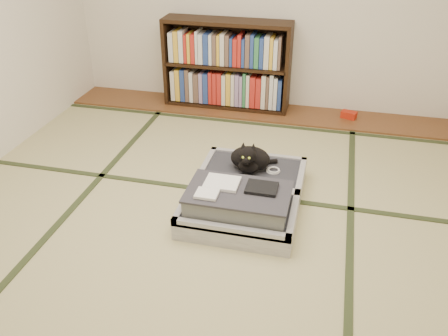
# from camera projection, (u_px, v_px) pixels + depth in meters

# --- Properties ---
(floor) EXTENTS (4.50, 4.50, 0.00)m
(floor) POSITION_uv_depth(u_px,v_px,m) (205.00, 222.00, 3.36)
(floor) COLOR #C8BC85
(floor) RESTS_ON ground
(wood_strip) EXTENTS (4.00, 0.50, 0.02)m
(wood_strip) POSITION_uv_depth(u_px,v_px,m) (256.00, 111.00, 5.03)
(wood_strip) COLOR brown
(wood_strip) RESTS_ON ground
(red_item) EXTENTS (0.17, 0.13, 0.07)m
(red_item) POSITION_uv_depth(u_px,v_px,m) (349.00, 115.00, 4.84)
(red_item) COLOR #AD200D
(red_item) RESTS_ON wood_strip
(room_shell) EXTENTS (4.50, 4.50, 4.50)m
(room_shell) POSITION_uv_depth(u_px,v_px,m) (200.00, 9.00, 2.62)
(room_shell) COLOR white
(room_shell) RESTS_ON ground
(tatami_borders) EXTENTS (4.00, 4.50, 0.01)m
(tatami_borders) POSITION_uv_depth(u_px,v_px,m) (222.00, 185.00, 3.77)
(tatami_borders) COLOR #2D381E
(tatami_borders) RESTS_ON ground
(bookcase) EXTENTS (1.32, 0.30, 0.92)m
(bookcase) POSITION_uv_depth(u_px,v_px,m) (227.00, 66.00, 4.94)
(bookcase) COLOR black
(bookcase) RESTS_ON wood_strip
(suitcase) EXTENTS (0.79, 1.06, 0.31)m
(suitcase) POSITION_uv_depth(u_px,v_px,m) (244.00, 196.00, 3.45)
(suitcase) COLOR silver
(suitcase) RESTS_ON floor
(cat) EXTENTS (0.35, 0.36, 0.29)m
(cat) POSITION_uv_depth(u_px,v_px,m) (250.00, 159.00, 3.62)
(cat) COLOR black
(cat) RESTS_ON suitcase
(cable_coil) EXTENTS (0.11, 0.11, 0.03)m
(cable_coil) POSITION_uv_depth(u_px,v_px,m) (273.00, 170.00, 3.66)
(cable_coil) COLOR white
(cable_coil) RESTS_ON suitcase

